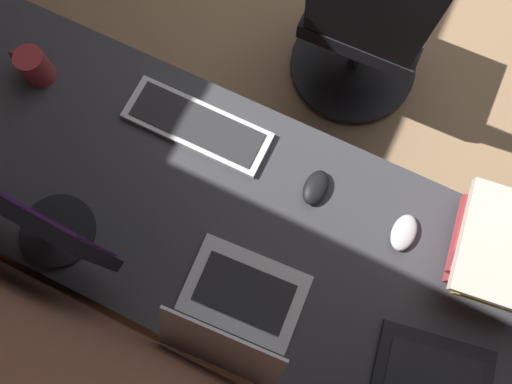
{
  "coord_description": "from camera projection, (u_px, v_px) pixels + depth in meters",
  "views": [
    {
      "loc": [
        0.1,
        2.05,
        2.06
      ],
      "look_at": [
        0.23,
        1.78,
        0.95
      ],
      "focal_mm": 35.04,
      "sensor_mm": 36.0,
      "label": 1
    }
  ],
  "objects": [
    {
      "name": "desk",
      "position": [
        248.0,
        233.0,
        1.41
      ],
      "size": [
        2.08,
        0.69,
        0.73
      ],
      "color": "#38383D",
      "rests_on": "ground"
    },
    {
      "name": "drawer_pedestal",
      "position": [
        132.0,
        202.0,
        1.76
      ],
      "size": [
        0.4,
        0.51,
        0.69
      ],
      "color": "#38383D",
      "rests_on": "ground"
    },
    {
      "name": "monitor_primary",
      "position": [
        19.0,
        210.0,
        1.11
      ],
      "size": [
        0.46,
        0.2,
        0.42
      ],
      "color": "black",
      "rests_on": "desk"
    },
    {
      "name": "laptop_left",
      "position": [
        235.0,
        314.0,
        1.24
      ],
      "size": [
        0.32,
        0.32,
        0.2
      ],
      "color": "silver",
      "rests_on": "desk"
    },
    {
      "name": "keyboard_main",
      "position": [
        197.0,
        126.0,
        1.41
      ],
      "size": [
        0.42,
        0.14,
        0.02
      ],
      "color": "silver",
      "rests_on": "desk"
    },
    {
      "name": "mouse_main",
      "position": [
        404.0,
        233.0,
        1.33
      ],
      "size": [
        0.06,
        0.1,
        0.03
      ],
      "primitive_type": "ellipsoid",
      "color": "silver",
      "rests_on": "desk"
    },
    {
      "name": "mouse_spare",
      "position": [
        316.0,
        188.0,
        1.36
      ],
      "size": [
        0.06,
        0.1,
        0.03
      ],
      "primitive_type": "ellipsoid",
      "color": "black",
      "rests_on": "desk"
    },
    {
      "name": "book_stack_near",
      "position": [
        501.0,
        250.0,
        1.27
      ],
      "size": [
        0.26,
        0.32,
        0.12
      ],
      "color": "gold",
      "rests_on": "desk"
    },
    {
      "name": "coffee_mug",
      "position": [
        34.0,
        66.0,
        1.41
      ],
      "size": [
        0.12,
        0.08,
        0.1
      ],
      "color": "#A53338",
      "rests_on": "desk"
    },
    {
      "name": "office_chair",
      "position": [
        366.0,
        24.0,
        1.82
      ],
      "size": [
        0.56,
        0.56,
        0.97
      ],
      "color": "black",
      "rests_on": "ground"
    }
  ]
}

